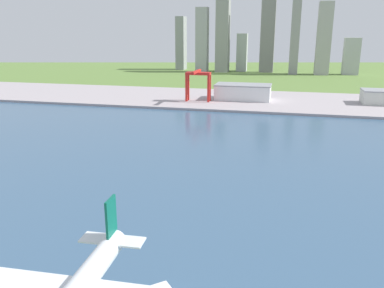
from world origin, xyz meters
The scene contains 7 objects.
ground_plane centered at (0.00, 300.00, 0.00)m, with size 2400.00×2400.00×0.00m, color #5C7C39.
water_bay centered at (0.00, 240.00, 0.07)m, with size 840.00×360.00×0.15m, color #385675.
industrial_pier centered at (0.00, 490.00, 1.25)m, with size 840.00×140.00×2.50m, color #A2989C.
port_crane_red centered at (-54.58, 461.85, 27.56)m, with size 26.92×36.16×34.42m.
warehouse_main centered at (-7.72, 486.11, 11.12)m, with size 62.22×33.42×17.19m.
warehouse_annex centered at (137.30, 492.46, 9.96)m, with size 37.20×29.47×14.87m.
distant_skyline centered at (-20.25, 815.51, 60.91)m, with size 345.90×62.78×155.22m.
Camera 1 is at (41.29, 34.85, 78.57)m, focal length 37.43 mm.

